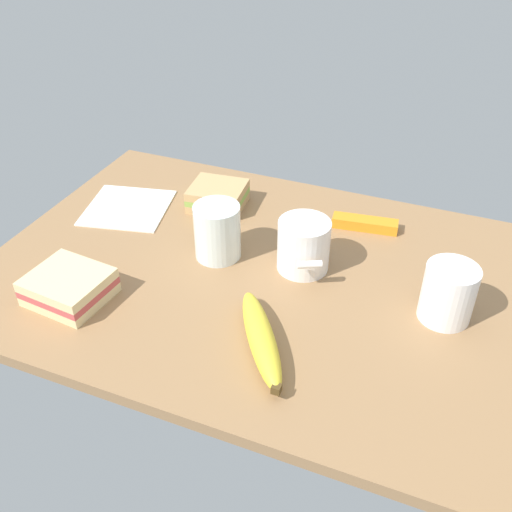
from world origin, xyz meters
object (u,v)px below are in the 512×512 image
Objects in this scene: coffee_mug_milky at (448,293)px; sandwich_side at (218,196)px; coffee_mug_black at (304,245)px; banana at (261,338)px; snack_bar at (365,224)px; sandwich_main at (69,287)px; glass_of_milk at (217,235)px; paper_napkin at (128,208)px.

sandwich_side is (45.81, -16.85, -2.50)cm from coffee_mug_milky.
coffee_mug_black reaches higher than banana.
coffee_mug_black is 17.75cm from snack_bar.
sandwich_main is at bearing 34.27° from coffee_mug_black.
coffee_mug_milky is 38.77cm from glass_of_milk.
coffee_mug_milky reaches higher than snack_bar.
sandwich_main is 1.13× the size of sandwich_side.
coffee_mug_milky is 0.83× the size of snack_bar.
sandwich_side is 29.02cm from snack_bar.
sandwich_side is 16.80cm from glass_of_milk.
glass_of_milk reaches higher than coffee_mug_milky.
banana is at bearing 146.08° from paper_napkin.
banana is 1.57× the size of snack_bar.
paper_napkin is at bearing -33.92° from banana.
coffee_mug_black reaches higher than paper_napkin.
glass_of_milk is 28.44cm from snack_bar.
glass_of_milk is at bearing 31.95° from snack_bar.
coffee_mug_black reaches higher than sandwich_side.
snack_bar is (16.97, -19.79, -3.70)cm from coffee_mug_milky.
snack_bar is at bearing -174.18° from sandwich_side.
coffee_mug_milky is 0.53× the size of banana.
coffee_mug_milky is 1.02× the size of glass_of_milk.
coffee_mug_milky reaches higher than sandwich_side.
coffee_mug_black reaches higher than sandwich_main.
paper_napkin is at bearing 5.48° from snack_bar.
coffee_mug_black is at bearing -171.98° from glass_of_milk.
sandwich_main is at bearing 74.33° from sandwich_side.
banana is (-22.50, 33.57, -0.31)cm from sandwich_side.
banana is (-0.58, 20.58, -2.74)cm from coffee_mug_black.
sandwich_main is at bearing 103.47° from paper_napkin.
sandwich_main is 25.77cm from glass_of_milk.
snack_bar is at bearing -166.83° from paper_napkin.
sandwich_side is at bearing -64.82° from glass_of_milk.
coffee_mug_milky is 28.83cm from banana.
snack_bar is at bearing -113.50° from coffee_mug_black.
glass_of_milk is at bearing -130.78° from sandwich_main.
glass_of_milk is 0.52× the size of banana.
coffee_mug_milky is at bearing 177.38° from glass_of_milk.
banana is at bearing 123.82° from sandwich_side.
glass_of_milk is at bearing 162.12° from paper_napkin.
coffee_mug_black is 0.92× the size of snack_bar.
coffee_mug_milky is 48.88cm from sandwich_side.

